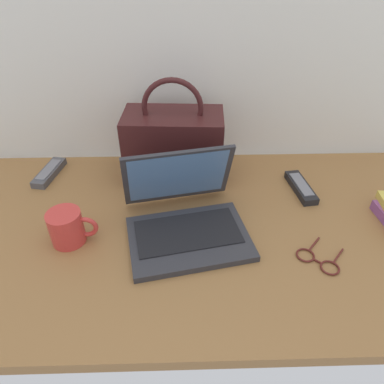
% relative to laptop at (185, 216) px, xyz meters
% --- Properties ---
extents(desk, '(1.60, 0.76, 0.03)m').
position_rel_laptop_xyz_m(desk, '(0.03, 0.01, -0.06)').
color(desk, olive).
rests_on(desk, ground).
extents(laptop, '(0.36, 0.34, 0.21)m').
position_rel_laptop_xyz_m(laptop, '(0.00, 0.00, 0.00)').
color(laptop, '#2D2D33').
rests_on(laptop, desk).
extents(coffee_mug, '(0.13, 0.09, 0.09)m').
position_rel_laptop_xyz_m(coffee_mug, '(-0.30, -0.04, 0.00)').
color(coffee_mug, red).
rests_on(coffee_mug, desk).
extents(remote_control_near, '(0.07, 0.16, 0.02)m').
position_rel_laptop_xyz_m(remote_control_near, '(0.36, 0.17, -0.03)').
color(remote_control_near, black).
rests_on(remote_control_near, desk).
extents(remote_control_far, '(0.08, 0.17, 0.02)m').
position_rel_laptop_xyz_m(remote_control_far, '(-0.45, 0.27, -0.03)').
color(remote_control_far, '#4C4C51').
rests_on(remote_control_far, desk).
extents(eyeglasses, '(0.14, 0.14, 0.01)m').
position_rel_laptop_xyz_m(eyeglasses, '(0.33, -0.13, -0.04)').
color(eyeglasses, '#591E19').
rests_on(eyeglasses, desk).
extents(handbag, '(0.31, 0.18, 0.33)m').
position_rel_laptop_xyz_m(handbag, '(-0.03, 0.26, 0.07)').
color(handbag, '#3F1919').
rests_on(handbag, desk).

